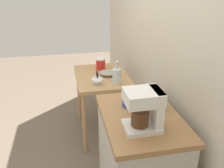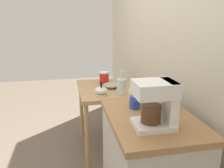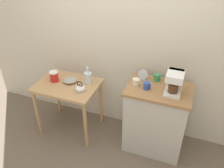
{
  "view_description": "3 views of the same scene",
  "coord_description": "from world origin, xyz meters",
  "px_view_note": "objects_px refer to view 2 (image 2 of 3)",
  "views": [
    {
      "loc": [
        1.97,
        -0.42,
        1.78
      ],
      "look_at": [
        -0.01,
        -0.01,
        0.88
      ],
      "focal_mm": 38.66,
      "sensor_mm": 36.0,
      "label": 1
    },
    {
      "loc": [
        1.87,
        -0.44,
        1.49
      ],
      "look_at": [
        -0.13,
        -0.03,
        0.91
      ],
      "focal_mm": 37.15,
      "sensor_mm": 36.0,
      "label": 2
    },
    {
      "loc": [
        0.89,
        -2.21,
        2.42
      ],
      "look_at": [
        0.08,
        -0.05,
        0.92
      ],
      "focal_mm": 37.65,
      "sensor_mm": 36.0,
      "label": 3
    }
  ],
  "objects_px": {
    "mug_tall_green": "(170,104)",
    "mug_blue": "(134,102)",
    "coffee_maker": "(158,102)",
    "bowl_stoneware": "(111,85)",
    "teakettle": "(101,90)",
    "glass_carafe_vase": "(121,86)",
    "mug_small_cream": "(134,96)",
    "canister_enamel": "(104,77)",
    "table_clock": "(155,94)"
  },
  "relations": [
    {
      "from": "canister_enamel",
      "to": "mug_tall_green",
      "type": "xyz_separation_m",
      "value": [
        1.31,
        0.21,
        0.14
      ]
    },
    {
      "from": "mug_blue",
      "to": "teakettle",
      "type": "bearing_deg",
      "value": -172.89
    },
    {
      "from": "bowl_stoneware",
      "to": "glass_carafe_vase",
      "type": "bearing_deg",
      "value": 13.49
    },
    {
      "from": "mug_blue",
      "to": "mug_tall_green",
      "type": "bearing_deg",
      "value": 71.41
    },
    {
      "from": "mug_small_cream",
      "to": "teakettle",
      "type": "bearing_deg",
      "value": -168.07
    },
    {
      "from": "mug_small_cream",
      "to": "bowl_stoneware",
      "type": "bearing_deg",
      "value": 179.55
    },
    {
      "from": "mug_small_cream",
      "to": "mug_blue",
      "type": "distance_m",
      "value": 0.14
    },
    {
      "from": "table_clock",
      "to": "bowl_stoneware",
      "type": "bearing_deg",
      "value": -171.7
    },
    {
      "from": "bowl_stoneware",
      "to": "table_clock",
      "type": "relative_size",
      "value": 1.35
    },
    {
      "from": "bowl_stoneware",
      "to": "coffee_maker",
      "type": "bearing_deg",
      "value": -0.29
    },
    {
      "from": "table_clock",
      "to": "glass_carafe_vase",
      "type": "bearing_deg",
      "value": -173.49
    },
    {
      "from": "canister_enamel",
      "to": "mug_blue",
      "type": "bearing_deg",
      "value": -0.34
    },
    {
      "from": "glass_carafe_vase",
      "to": "canister_enamel",
      "type": "bearing_deg",
      "value": -167.68
    },
    {
      "from": "teakettle",
      "to": "glass_carafe_vase",
      "type": "xyz_separation_m",
      "value": [
        0.01,
        0.2,
        0.04
      ]
    },
    {
      "from": "glass_carafe_vase",
      "to": "coffee_maker",
      "type": "distance_m",
      "value": 1.1
    },
    {
      "from": "bowl_stoneware",
      "to": "mug_blue",
      "type": "bearing_deg",
      "value": -2.66
    },
    {
      "from": "mug_blue",
      "to": "table_clock",
      "type": "bearing_deg",
      "value": 116.59
    },
    {
      "from": "teakettle",
      "to": "glass_carafe_vase",
      "type": "height_order",
      "value": "glass_carafe_vase"
    },
    {
      "from": "table_clock",
      "to": "canister_enamel",
      "type": "bearing_deg",
      "value": -171.2
    },
    {
      "from": "coffee_maker",
      "to": "bowl_stoneware",
      "type": "bearing_deg",
      "value": 179.71
    },
    {
      "from": "glass_carafe_vase",
      "to": "mug_small_cream",
      "type": "distance_m",
      "value": 0.67
    },
    {
      "from": "coffee_maker",
      "to": "mug_tall_green",
      "type": "relative_size",
      "value": 3.09
    },
    {
      "from": "glass_carafe_vase",
      "to": "mug_small_cream",
      "type": "relative_size",
      "value": 2.72
    },
    {
      "from": "bowl_stoneware",
      "to": "mug_blue",
      "type": "height_order",
      "value": "mug_blue"
    },
    {
      "from": "teakettle",
      "to": "coffee_maker",
      "type": "xyz_separation_m",
      "value": [
        1.09,
        0.14,
        0.26
      ]
    },
    {
      "from": "bowl_stoneware",
      "to": "mug_small_cream",
      "type": "distance_m",
      "value": 0.91
    },
    {
      "from": "canister_enamel",
      "to": "mug_small_cream",
      "type": "height_order",
      "value": "mug_small_cream"
    },
    {
      "from": "teakettle",
      "to": "mug_blue",
      "type": "bearing_deg",
      "value": 7.11
    },
    {
      "from": "bowl_stoneware",
      "to": "glass_carafe_vase",
      "type": "xyz_separation_m",
      "value": [
        0.24,
        0.06,
        0.05
      ]
    },
    {
      "from": "bowl_stoneware",
      "to": "teakettle",
      "type": "xyz_separation_m",
      "value": [
        0.23,
        -0.15,
        0.02
      ]
    },
    {
      "from": "canister_enamel",
      "to": "coffee_maker",
      "type": "height_order",
      "value": "coffee_maker"
    },
    {
      "from": "teakettle",
      "to": "glass_carafe_vase",
      "type": "bearing_deg",
      "value": 87.16
    },
    {
      "from": "coffee_maker",
      "to": "mug_blue",
      "type": "bearing_deg",
      "value": -171.94
    },
    {
      "from": "mug_tall_green",
      "to": "mug_blue",
      "type": "bearing_deg",
      "value": -108.59
    },
    {
      "from": "glass_carafe_vase",
      "to": "mug_blue",
      "type": "bearing_deg",
      "value": -7.54
    },
    {
      "from": "glass_carafe_vase",
      "to": "mug_small_cream",
      "type": "xyz_separation_m",
      "value": [
        0.66,
        -0.06,
        0.12
      ]
    },
    {
      "from": "coffee_maker",
      "to": "teakettle",
      "type": "bearing_deg",
      "value": -172.64
    },
    {
      "from": "glass_carafe_vase",
      "to": "mug_blue",
      "type": "distance_m",
      "value": 0.81
    },
    {
      "from": "bowl_stoneware",
      "to": "glass_carafe_vase",
      "type": "distance_m",
      "value": 0.25
    },
    {
      "from": "teakettle",
      "to": "glass_carafe_vase",
      "type": "distance_m",
      "value": 0.21
    },
    {
      "from": "canister_enamel",
      "to": "mug_tall_green",
      "type": "bearing_deg",
      "value": 9.21
    },
    {
      "from": "coffee_maker",
      "to": "canister_enamel",
      "type": "bearing_deg",
      "value": -178.73
    },
    {
      "from": "canister_enamel",
      "to": "mug_small_cream",
      "type": "xyz_separation_m",
      "value": [
        1.1,
        0.03,
        0.13
      ]
    },
    {
      "from": "mug_tall_green",
      "to": "teakettle",
      "type": "bearing_deg",
      "value": -159.92
    },
    {
      "from": "coffee_maker",
      "to": "table_clock",
      "type": "relative_size",
      "value": 1.96
    },
    {
      "from": "glass_carafe_vase",
      "to": "mug_tall_green",
      "type": "distance_m",
      "value": 0.88
    },
    {
      "from": "mug_small_cream",
      "to": "coffee_maker",
      "type": "bearing_deg",
      "value": 0.04
    },
    {
      "from": "coffee_maker",
      "to": "mug_blue",
      "type": "relative_size",
      "value": 3.12
    },
    {
      "from": "mug_small_cream",
      "to": "table_clock",
      "type": "xyz_separation_m",
      "value": [
        0.04,
        0.14,
        0.02
      ]
    },
    {
      "from": "canister_enamel",
      "to": "table_clock",
      "type": "xyz_separation_m",
      "value": [
        1.14,
        0.18,
        0.15
      ]
    }
  ]
}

